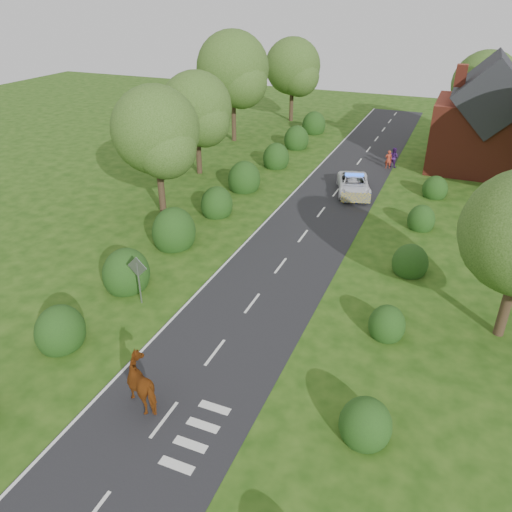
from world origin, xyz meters
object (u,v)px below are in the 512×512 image
at_px(cow, 146,385).
at_px(police_van, 354,185).
at_px(road_sign, 138,273).
at_px(pedestrian_red, 388,160).
at_px(pedestrian_purple, 393,157).

bearing_deg(cow, police_van, -163.55).
xyz_separation_m(road_sign, cow, (3.96, -5.45, -0.88)).
distance_m(police_van, pedestrian_red, 6.89).
bearing_deg(road_sign, cow, -53.98).
distance_m(police_van, pedestrian_purple, 7.53).
bearing_deg(road_sign, pedestrian_purple, 72.93).
distance_m(road_sign, cow, 6.80).
relative_size(road_sign, cow, 1.15).
xyz_separation_m(cow, pedestrian_red, (3.62, 30.55, 0.00)).
bearing_deg(pedestrian_red, road_sign, 62.95).
relative_size(police_van, pedestrian_purple, 3.20).
relative_size(road_sign, police_van, 0.47).
distance_m(cow, pedestrian_red, 30.76).
bearing_deg(pedestrian_red, cow, 73.00).
xyz_separation_m(road_sign, pedestrian_purple, (7.88, 25.68, -0.82)).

